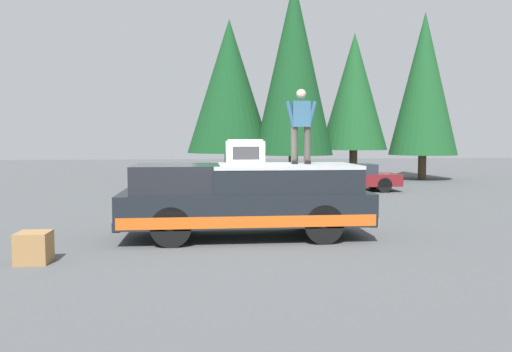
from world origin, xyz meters
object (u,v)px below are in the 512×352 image
(pickup_truck, at_px, (245,199))
(wooden_crate, at_px, (34,247))
(compressor_unit, at_px, (245,152))
(parked_car_maroon, at_px, (350,178))
(person_on_truck_bed, at_px, (301,124))
(parked_car_white, at_px, (217,177))

(pickup_truck, bearing_deg, wooden_crate, 116.67)
(compressor_unit, height_order, parked_car_maroon, compressor_unit)
(pickup_truck, xyz_separation_m, person_on_truck_bed, (0.09, -1.27, 1.68))
(parked_car_maroon, bearing_deg, wooden_crate, 141.77)
(parked_car_white, xyz_separation_m, wooden_crate, (-12.47, 3.60, -0.30))
(person_on_truck_bed, xyz_separation_m, wooden_crate, (-2.08, 5.24, -2.27))
(parked_car_white, bearing_deg, wooden_crate, 163.90)
(pickup_truck, bearing_deg, compressor_unit, 1.02)
(person_on_truck_bed, relative_size, wooden_crate, 3.02)
(person_on_truck_bed, height_order, parked_car_white, person_on_truck_bed)
(pickup_truck, bearing_deg, parked_car_maroon, -28.44)
(pickup_truck, bearing_deg, parked_car_white, 1.99)
(person_on_truck_bed, relative_size, parked_car_white, 0.41)
(pickup_truck, xyz_separation_m, compressor_unit, (0.08, 0.00, 1.05))
(compressor_unit, bearing_deg, parked_car_white, 2.00)
(person_on_truck_bed, distance_m, parked_car_maroon, 10.62)
(parked_car_maroon, height_order, parked_car_white, same)
(pickup_truck, distance_m, parked_car_maroon, 11.07)
(pickup_truck, height_order, compressor_unit, compressor_unit)
(wooden_crate, bearing_deg, compressor_unit, -62.39)
(compressor_unit, height_order, parked_car_white, compressor_unit)
(compressor_unit, relative_size, wooden_crate, 1.50)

